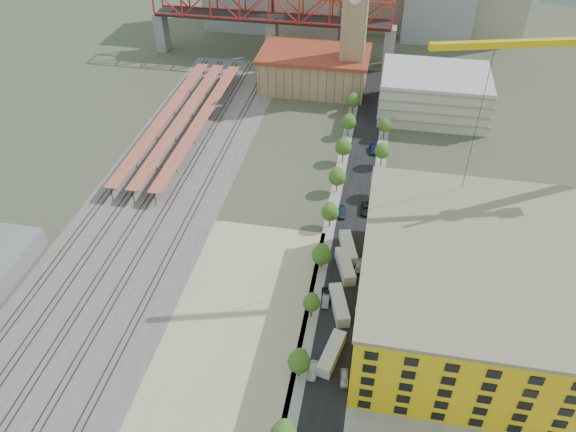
% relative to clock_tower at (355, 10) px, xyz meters
% --- Properties ---
extents(ground, '(400.00, 400.00, 0.00)m').
position_rel_clock_tower_xyz_m(ground, '(-8.00, -79.99, -28.70)').
color(ground, '#474C38').
rests_on(ground, ground).
extents(ballast_strip, '(36.00, 165.00, 0.06)m').
position_rel_clock_tower_xyz_m(ballast_strip, '(-44.00, -62.49, -28.67)').
color(ballast_strip, '#605E59').
rests_on(ballast_strip, ground).
extents(dirt_lot, '(28.00, 67.00, 0.06)m').
position_rel_clock_tower_xyz_m(dirt_lot, '(-12.00, -111.49, -28.67)').
color(dirt_lot, tan).
rests_on(dirt_lot, ground).
extents(street_asphalt, '(12.00, 170.00, 0.06)m').
position_rel_clock_tower_xyz_m(street_asphalt, '(8.00, -64.99, -28.67)').
color(street_asphalt, black).
rests_on(street_asphalt, ground).
extents(sidewalk_west, '(3.00, 170.00, 0.04)m').
position_rel_clock_tower_xyz_m(sidewalk_west, '(2.50, -64.99, -28.68)').
color(sidewalk_west, gray).
rests_on(sidewalk_west, ground).
extents(sidewalk_east, '(3.00, 170.00, 0.04)m').
position_rel_clock_tower_xyz_m(sidewalk_east, '(13.50, -64.99, -28.68)').
color(sidewalk_east, gray).
rests_on(sidewalk_east, ground).
extents(construction_pad, '(50.00, 90.00, 0.06)m').
position_rel_clock_tower_xyz_m(construction_pad, '(37.00, -99.99, -28.67)').
color(construction_pad, gray).
rests_on(construction_pad, ground).
extents(rail_tracks, '(26.56, 160.00, 0.18)m').
position_rel_clock_tower_xyz_m(rail_tracks, '(-45.80, -62.49, -28.55)').
color(rail_tracks, '#382B23').
rests_on(rail_tracks, ground).
extents(platform_canopies, '(16.00, 80.00, 4.12)m').
position_rel_clock_tower_xyz_m(platform_canopies, '(-49.00, -34.99, -24.70)').
color(platform_canopies, '#DD7A55').
rests_on(platform_canopies, ground).
extents(station_hall, '(38.00, 24.00, 13.10)m').
position_rel_clock_tower_xyz_m(station_hall, '(-13.00, 2.01, -22.03)').
color(station_hall, tan).
rests_on(station_hall, ground).
extents(clock_tower, '(12.00, 12.00, 52.00)m').
position_rel_clock_tower_xyz_m(clock_tower, '(0.00, 0.00, 0.00)').
color(clock_tower, tan).
rests_on(clock_tower, ground).
extents(parking_garage, '(34.00, 26.00, 14.00)m').
position_rel_clock_tower_xyz_m(parking_garage, '(28.00, -9.99, -21.70)').
color(parking_garage, silver).
rests_on(parking_garage, ground).
extents(truss_bridge, '(94.00, 9.60, 25.60)m').
position_rel_clock_tower_xyz_m(truss_bridge, '(-33.00, 25.01, -9.83)').
color(truss_bridge, gray).
rests_on(truss_bridge, ground).
extents(construction_building, '(44.60, 50.60, 18.80)m').
position_rel_clock_tower_xyz_m(construction_building, '(34.00, -99.99, -19.29)').
color(construction_building, yellow).
rests_on(construction_building, ground).
extents(street_trees, '(15.40, 124.40, 8.00)m').
position_rel_clock_tower_xyz_m(street_trees, '(8.00, -74.99, -28.70)').
color(street_trees, '#31631D').
rests_on(street_trees, ground).
extents(distant_hills, '(647.00, 264.00, 227.00)m').
position_rel_clock_tower_xyz_m(distant_hills, '(37.28, 180.01, -108.23)').
color(distant_hills, '#4C6B59').
rests_on(distant_hills, ground).
extents(site_trailer_a, '(4.73, 10.41, 2.76)m').
position_rel_clock_tower_xyz_m(site_trailer_a, '(8.00, -114.73, -27.32)').
color(site_trailer_a, silver).
rests_on(site_trailer_a, ground).
extents(site_trailer_b, '(5.59, 10.62, 2.81)m').
position_rel_clock_tower_xyz_m(site_trailer_b, '(8.00, -102.03, -27.29)').
color(site_trailer_b, silver).
rests_on(site_trailer_b, ground).
extents(site_trailer_c, '(5.76, 10.53, 2.79)m').
position_rel_clock_tower_xyz_m(site_trailer_c, '(8.00, -90.10, -27.30)').
color(site_trailer_c, silver).
rests_on(site_trailer_c, ground).
extents(site_trailer_d, '(5.32, 10.49, 2.78)m').
position_rel_clock_tower_xyz_m(site_trailer_d, '(8.00, -83.77, -27.31)').
color(site_trailer_d, silver).
rests_on(site_trailer_d, ground).
extents(car_0, '(1.97, 4.53, 1.52)m').
position_rel_clock_tower_xyz_m(car_0, '(5.00, -118.82, -27.94)').
color(car_0, white).
rests_on(car_0, ground).
extents(car_1, '(1.59, 4.20, 1.37)m').
position_rel_clock_tower_xyz_m(car_1, '(5.00, -100.66, -28.01)').
color(car_1, gray).
rests_on(car_1, ground).
extents(car_2, '(2.74, 5.01, 1.33)m').
position_rel_clock_tower_xyz_m(car_2, '(5.00, -99.26, -28.03)').
color(car_2, black).
rests_on(car_2, ground).
extents(car_3, '(2.48, 5.03, 1.41)m').
position_rel_clock_tower_xyz_m(car_3, '(5.00, -69.81, -27.99)').
color(car_3, navy).
rests_on(car_3, ground).
extents(car_4, '(2.10, 4.22, 1.38)m').
position_rel_clock_tower_xyz_m(car_4, '(11.00, -119.36, -28.01)').
color(car_4, silver).
rests_on(car_4, ground).
extents(car_5, '(1.67, 4.55, 1.49)m').
position_rel_clock_tower_xyz_m(car_5, '(11.00, -88.67, -27.95)').
color(car_5, '#9A9A9F').
rests_on(car_5, ground).
extents(car_6, '(2.78, 5.76, 1.58)m').
position_rel_clock_tower_xyz_m(car_6, '(11.00, -67.27, -27.91)').
color(car_6, black).
rests_on(car_6, ground).
extents(car_7, '(3.01, 5.81, 1.61)m').
position_rel_clock_tower_xyz_m(car_7, '(11.00, -37.81, -27.89)').
color(car_7, navy).
rests_on(car_7, ground).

